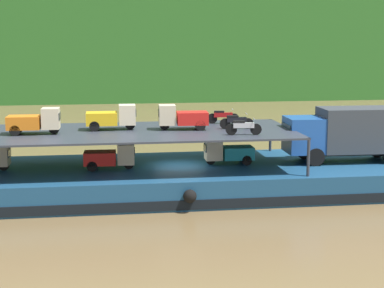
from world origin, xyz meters
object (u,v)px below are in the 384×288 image
Objects in this scene: cargo_barge at (179,179)px; mini_truck_lower_mid at (228,152)px; mini_truck_lower_aft at (110,157)px; mini_truck_upper_mid at (35,121)px; motorcycle_upper_port at (243,127)px; mini_truck_upper_bow at (182,117)px; motorcycle_upper_centre at (236,121)px; mini_truck_upper_fore at (112,117)px; covered_lorry at (348,132)px; motorcycle_upper_stbd at (223,116)px.

cargo_barge is 3.14m from mini_truck_lower_mid.
mini_truck_lower_aft is 4.40m from mini_truck_upper_mid.
mini_truck_lower_aft is at bearing -173.94° from cargo_barge.
motorcycle_upper_port reaches higher than mini_truck_lower_aft.
motorcycle_upper_centre is (3.02, -0.20, -0.26)m from mini_truck_upper_bow.
mini_truck_upper_fore is (-3.64, 0.71, 3.44)m from cargo_barge.
motorcycle_upper_port is (6.91, -1.81, 1.74)m from mini_truck_lower_aft.
mini_truck_upper_fore is at bearing 176.02° from covered_lorry.
motorcycle_upper_stbd is at bearing 92.69° from motorcycle_upper_port.
covered_lorry is at bearing 0.25° from mini_truck_upper_mid.
mini_truck_upper_bow is at bearing 140.18° from motorcycle_upper_port.
mini_truck_upper_mid is at bearing -166.48° from motorcycle_upper_stbd.
motorcycle_upper_stbd reaches higher than cargo_barge.
covered_lorry is 9.58m from mini_truck_upper_bow.
mini_truck_lower_mid is 1.44× the size of motorcycle_upper_centre.
mini_truck_lower_aft is 7.25m from motorcycle_upper_centre.
mini_truck_upper_fore is 0.99× the size of mini_truck_upper_bow.
cargo_barge is at bearing -142.28° from motorcycle_upper_stbd.
mini_truck_upper_fore reaches higher than mini_truck_lower_mid.
motorcycle_upper_centre is at bearing 3.45° from mini_truck_lower_aft.
mini_truck_lower_aft is (-13.52, -0.18, -1.00)m from covered_lorry.
motorcycle_upper_port and motorcycle_upper_stbd have the same top height.
mini_truck_lower_aft is at bearing -179.24° from covered_lorry.
mini_truck_upper_mid is (-17.44, -0.08, 1.00)m from covered_lorry.
mini_truck_lower_aft is at bearing -176.55° from motorcycle_upper_centre.
covered_lorry is 7.29m from motorcycle_upper_stbd.
mini_truck_lower_mid is at bearing -93.33° from motorcycle_upper_stbd.
mini_truck_lower_aft is at bearing -1.48° from mini_truck_upper_mid.
motorcycle_upper_port is at bearing -163.29° from covered_lorry.
covered_lorry is 7.03m from mini_truck_lower_mid.
mini_truck_upper_mid reaches higher than mini_truck_lower_mid.
mini_truck_upper_bow is at bearing -142.95° from motorcycle_upper_stbd.
mini_truck_upper_fore is (-13.37, 0.93, 1.00)m from covered_lorry.
motorcycle_upper_port is (-6.61, -1.98, 0.74)m from covered_lorry.
mini_truck_upper_fore reaches higher than cargo_barge.
mini_truck_lower_mid is 1.00× the size of mini_truck_upper_fore.
motorcycle_upper_port is (10.83, -1.91, -0.26)m from mini_truck_upper_mid.
mini_truck_upper_bow is (7.92, 0.52, 0.00)m from mini_truck_upper_mid.
motorcycle_upper_port is at bearing -81.50° from mini_truck_lower_mid.
motorcycle_upper_port is at bearing -35.26° from cargo_barge.
motorcycle_upper_stbd is at bearing 86.67° from mini_truck_lower_mid.
mini_truck_upper_bow reaches higher than cargo_barge.
mini_truck_upper_fore is 1.45× the size of motorcycle_upper_port.
covered_lorry reaches higher than cargo_barge.
mini_truck_lower_aft is at bearing 165.36° from motorcycle_upper_port.
covered_lorry is at bearing 16.71° from motorcycle_upper_port.
motorcycle_upper_centre is (3.24, 0.02, 3.18)m from cargo_barge.
cargo_barge is at bearing 6.06° from mini_truck_lower_aft.
covered_lorry reaches higher than motorcycle_upper_centre.
mini_truck_upper_bow is 1.47× the size of motorcycle_upper_stbd.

